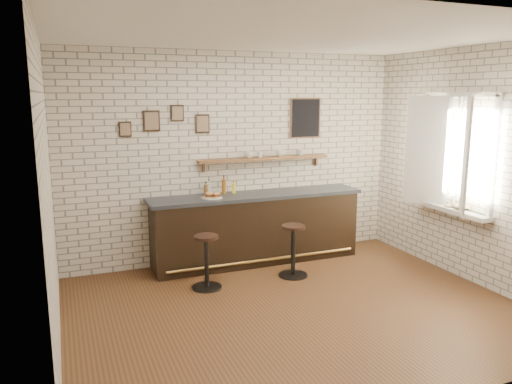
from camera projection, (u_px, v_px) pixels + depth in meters
ground at (296, 309)px, 5.68m from camera, size 5.00×5.00×0.00m
bar_counter at (257, 228)px, 7.20m from camera, size 3.10×0.65×1.01m
sandwich_plate at (212, 198)px, 6.79m from camera, size 0.28×0.28×0.01m
ciabatta_sandwich at (213, 195)px, 6.79m from camera, size 0.22×0.15×0.07m
potato_chips at (210, 197)px, 6.78m from camera, size 0.25×0.18×0.00m
bitters_bottle_brown at (206, 190)px, 6.97m from camera, size 0.06×0.06×0.19m
bitters_bottle_white at (209, 189)px, 6.99m from camera, size 0.06×0.06×0.22m
bitters_bottle_amber at (224, 186)px, 7.06m from camera, size 0.06×0.06×0.27m
condiment_bottle_yellow at (234, 188)px, 7.12m from camera, size 0.06×0.06×0.18m
bar_stool_left at (206, 260)px, 6.22m from camera, size 0.38×0.38×0.68m
bar_stool_right at (293, 249)px, 6.64m from camera, size 0.39×0.39×0.70m
wall_shelf at (264, 159)px, 7.27m from camera, size 2.00×0.18×0.18m
shelf_cup_a at (249, 155)px, 7.17m from camera, size 0.16×0.16×0.09m
shelf_cup_b at (260, 155)px, 7.24m from camera, size 0.12×0.12×0.08m
shelf_cup_c at (280, 153)px, 7.35m from camera, size 0.15×0.15×0.10m
shelf_cup_d at (301, 152)px, 7.47m from camera, size 0.11×0.11×0.09m
back_wall_decor at (251, 119)px, 7.17m from camera, size 2.96×0.02×0.56m
window_sill at (448, 209)px, 6.65m from camera, size 0.20×1.35×0.06m
casement_window at (450, 153)px, 6.49m from camera, size 0.40×1.30×1.56m
book_lower at (452, 207)px, 6.56m from camera, size 0.25×0.28×0.02m
book_upper at (454, 206)px, 6.53m from camera, size 0.27×0.29×0.02m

